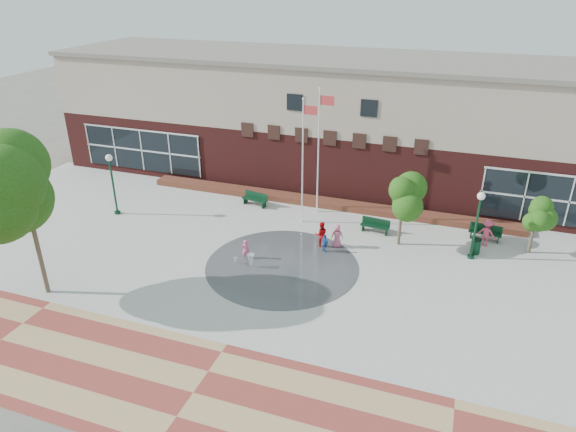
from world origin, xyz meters
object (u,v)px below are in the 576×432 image
(tree_big_left, at_px, (23,186))
(child_splash, at_px, (246,249))
(flagpole_right, at_px, (319,146))
(trash_can, at_px, (476,246))
(bench_left, at_px, (255,202))
(flagpole_left, at_px, (303,156))

(tree_big_left, height_order, child_splash, tree_big_left)
(flagpole_right, height_order, tree_big_left, flagpole_right)
(child_splash, bearing_deg, flagpole_right, -131.08)
(trash_can, bearing_deg, flagpole_right, 166.17)
(flagpole_right, relative_size, tree_big_left, 1.03)
(tree_big_left, bearing_deg, bench_left, 66.64)
(bench_left, bearing_deg, child_splash, -59.33)
(flagpole_right, relative_size, trash_can, 8.99)
(flagpole_right, height_order, bench_left, flagpole_right)
(flagpole_left, height_order, child_splash, flagpole_left)
(flagpole_left, distance_m, trash_can, 11.35)
(flagpole_right, bearing_deg, bench_left, -169.83)
(flagpole_right, relative_size, child_splash, 7.10)
(bench_left, distance_m, child_splash, 7.29)
(bench_left, distance_m, tree_big_left, 15.49)
(trash_can, xyz_separation_m, child_splash, (-12.17, -4.87, 0.12))
(flagpole_left, distance_m, bench_left, 5.89)
(trash_can, bearing_deg, flagpole_left, 176.52)
(flagpole_left, height_order, bench_left, flagpole_left)
(flagpole_left, relative_size, trash_can, 8.70)
(flagpole_left, bearing_deg, bench_left, 164.29)
(tree_big_left, bearing_deg, child_splash, 38.42)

